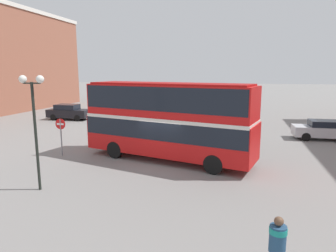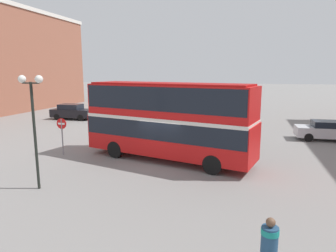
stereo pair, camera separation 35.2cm
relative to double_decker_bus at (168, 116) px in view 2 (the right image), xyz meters
The scene contains 7 objects.
ground_plane 2.77m from the double_decker_bus, 102.06° to the right, with size 240.00×240.00×0.00m, color gray.
double_decker_bus is the anchor object (origin of this frame).
pedestrian_foreground 11.02m from the double_decker_bus, 62.18° to the right, with size 0.57×0.57×1.76m.
parked_car_kerb_near 18.83m from the double_decker_bus, 139.19° to the left, with size 4.60×2.00×1.68m.
parked_car_kerb_far 13.26m from the double_decker_bus, 38.00° to the left, with size 4.24×1.94×1.50m.
street_lamp_twin_globe 7.43m from the double_decker_bus, 127.71° to the right, with size 1.17×0.33×5.06m.
no_entry_sign 6.81m from the double_decker_bus, behind, with size 0.67×0.08×2.34m.
Camera 2 is at (4.59, -15.83, 5.21)m, focal length 32.00 mm.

